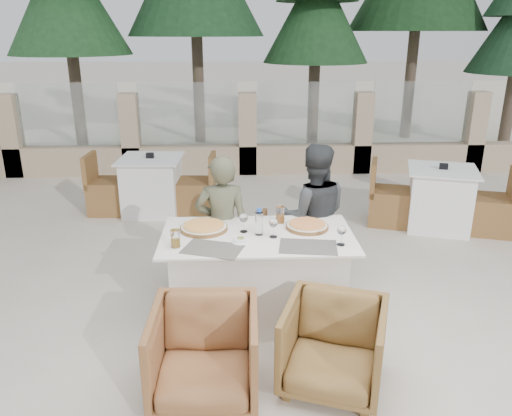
{
  "coord_description": "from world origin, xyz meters",
  "views": [
    {
      "loc": [
        -0.22,
        -3.75,
        2.36
      ],
      "look_at": [
        -0.04,
        0.39,
        0.9
      ],
      "focal_mm": 35.0,
      "sensor_mm": 36.0,
      "label": 1
    }
  ],
  "objects_px": {
    "olive_dish": "(241,240)",
    "diner_left": "(222,227)",
    "beer_glass_left": "(175,239)",
    "wine_glass_centre": "(244,222)",
    "wine_glass_corner": "(342,234)",
    "water_bottle": "(259,222)",
    "armchair_near_right": "(333,346)",
    "armchair_near_left": "(205,354)",
    "armchair_far_right": "(290,246)",
    "bg_table_a": "(152,185)",
    "wine_glass_near": "(273,227)",
    "armchair_far_left": "(217,263)",
    "pizza_right": "(307,226)",
    "dining_table": "(257,276)",
    "pizza_left": "(204,227)",
    "diner_right": "(313,217)",
    "beer_glass_right": "(280,215)",
    "bg_table_b": "(439,199)"
  },
  "relations": [
    {
      "from": "wine_glass_near",
      "to": "diner_right",
      "type": "relative_size",
      "value": 0.13
    },
    {
      "from": "wine_glass_near",
      "to": "wine_glass_corner",
      "type": "relative_size",
      "value": 1.0
    },
    {
      "from": "olive_dish",
      "to": "diner_left",
      "type": "xyz_separation_m",
      "value": [
        -0.16,
        0.57,
        -0.12
      ]
    },
    {
      "from": "beer_glass_right",
      "to": "beer_glass_left",
      "type": "bearing_deg",
      "value": -150.27
    },
    {
      "from": "dining_table",
      "to": "beer_glass_right",
      "type": "height_order",
      "value": "beer_glass_right"
    },
    {
      "from": "armchair_far_right",
      "to": "diner_right",
      "type": "distance_m",
      "value": 0.49
    },
    {
      "from": "pizza_right",
      "to": "olive_dish",
      "type": "relative_size",
      "value": 3.32
    },
    {
      "from": "wine_glass_near",
      "to": "wine_glass_corner",
      "type": "bearing_deg",
      "value": -19.35
    },
    {
      "from": "pizza_left",
      "to": "olive_dish",
      "type": "xyz_separation_m",
      "value": [
        0.31,
        -0.28,
        -0.0
      ]
    },
    {
      "from": "beer_glass_right",
      "to": "armchair_far_left",
      "type": "xyz_separation_m",
      "value": [
        -0.58,
        0.23,
        -0.57
      ]
    },
    {
      "from": "beer_glass_right",
      "to": "bg_table_b",
      "type": "bearing_deg",
      "value": 38.6
    },
    {
      "from": "beer_glass_left",
      "to": "beer_glass_right",
      "type": "bearing_deg",
      "value": 29.73
    },
    {
      "from": "pizza_left",
      "to": "diner_right",
      "type": "xyz_separation_m",
      "value": [
        1.01,
        0.45,
        -0.09
      ]
    },
    {
      "from": "wine_glass_corner",
      "to": "armchair_near_right",
      "type": "height_order",
      "value": "wine_glass_corner"
    },
    {
      "from": "olive_dish",
      "to": "armchair_near_right",
      "type": "xyz_separation_m",
      "value": [
        0.62,
        -0.78,
        -0.48
      ]
    },
    {
      "from": "wine_glass_centre",
      "to": "beer_glass_left",
      "type": "relative_size",
      "value": 1.28
    },
    {
      "from": "beer_glass_left",
      "to": "wine_glass_centre",
      "type": "bearing_deg",
      "value": 28.3
    },
    {
      "from": "wine_glass_centre",
      "to": "wine_glass_near",
      "type": "bearing_deg",
      "value": -27.18
    },
    {
      "from": "wine_glass_near",
      "to": "armchair_far_left",
      "type": "bearing_deg",
      "value": 131.36
    },
    {
      "from": "beer_glass_right",
      "to": "armchair_near_right",
      "type": "distance_m",
      "value": 1.34
    },
    {
      "from": "pizza_right",
      "to": "diner_left",
      "type": "bearing_deg",
      "value": 158.54
    },
    {
      "from": "pizza_right",
      "to": "armchair_near_right",
      "type": "xyz_separation_m",
      "value": [
        0.05,
        -1.06,
        -0.48
      ]
    },
    {
      "from": "beer_glass_left",
      "to": "wine_glass_near",
      "type": "bearing_deg",
      "value": 12.1
    },
    {
      "from": "bg_table_a",
      "to": "armchair_far_right",
      "type": "bearing_deg",
      "value": -46.19
    },
    {
      "from": "wine_glass_centre",
      "to": "bg_table_b",
      "type": "height_order",
      "value": "wine_glass_centre"
    },
    {
      "from": "wine_glass_centre",
      "to": "wine_glass_corner",
      "type": "bearing_deg",
      "value": -21.91
    },
    {
      "from": "wine_glass_centre",
      "to": "wine_glass_corner",
      "type": "relative_size",
      "value": 1.0
    },
    {
      "from": "armchair_near_left",
      "to": "armchair_far_right",
      "type": "bearing_deg",
      "value": 68.52
    },
    {
      "from": "beer_glass_right",
      "to": "bg_table_b",
      "type": "distance_m",
      "value": 2.82
    },
    {
      "from": "wine_glass_corner",
      "to": "water_bottle",
      "type": "bearing_deg",
      "value": 159.14
    },
    {
      "from": "armchair_near_left",
      "to": "diner_right",
      "type": "distance_m",
      "value": 1.88
    },
    {
      "from": "pizza_left",
      "to": "water_bottle",
      "type": "distance_m",
      "value": 0.49
    },
    {
      "from": "armchair_near_left",
      "to": "bg_table_a",
      "type": "relative_size",
      "value": 0.44
    },
    {
      "from": "wine_glass_corner",
      "to": "bg_table_b",
      "type": "relative_size",
      "value": 0.11
    },
    {
      "from": "pizza_left",
      "to": "armchair_far_left",
      "type": "relative_size",
      "value": 0.67
    },
    {
      "from": "armchair_near_left",
      "to": "bg_table_a",
      "type": "bearing_deg",
      "value": 105.45
    },
    {
      "from": "wine_glass_centre",
      "to": "wine_glass_near",
      "type": "height_order",
      "value": "same"
    },
    {
      "from": "armchair_near_left",
      "to": "diner_right",
      "type": "height_order",
      "value": "diner_right"
    },
    {
      "from": "pizza_right",
      "to": "armchair_far_right",
      "type": "bearing_deg",
      "value": 95.68
    },
    {
      "from": "pizza_right",
      "to": "beer_glass_right",
      "type": "xyz_separation_m",
      "value": [
        -0.22,
        0.14,
        0.05
      ]
    },
    {
      "from": "armchair_far_right",
      "to": "olive_dish",
      "type": "bearing_deg",
      "value": 74.04
    },
    {
      "from": "armchair_near_right",
      "to": "diner_left",
      "type": "relative_size",
      "value": 0.51
    },
    {
      "from": "pizza_left",
      "to": "wine_glass_centre",
      "type": "xyz_separation_m",
      "value": [
        0.34,
        -0.06,
        0.07
      ]
    },
    {
      "from": "dining_table",
      "to": "olive_dish",
      "type": "relative_size",
      "value": 14.55
    },
    {
      "from": "armchair_near_right",
      "to": "bg_table_a",
      "type": "xyz_separation_m",
      "value": [
        -1.8,
        3.67,
        0.07
      ]
    },
    {
      "from": "diner_left",
      "to": "bg_table_a",
      "type": "relative_size",
      "value": 0.82
    },
    {
      "from": "wine_glass_centre",
      "to": "armchair_near_right",
      "type": "distance_m",
      "value": 1.29
    },
    {
      "from": "pizza_left",
      "to": "armchair_far_left",
      "type": "distance_m",
      "value": 0.65
    },
    {
      "from": "diner_left",
      "to": "bg_table_a",
      "type": "xyz_separation_m",
      "value": [
        -1.01,
        2.32,
        -0.29
      ]
    },
    {
      "from": "armchair_near_left",
      "to": "dining_table",
      "type": "bearing_deg",
      "value": 69.97
    }
  ]
}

